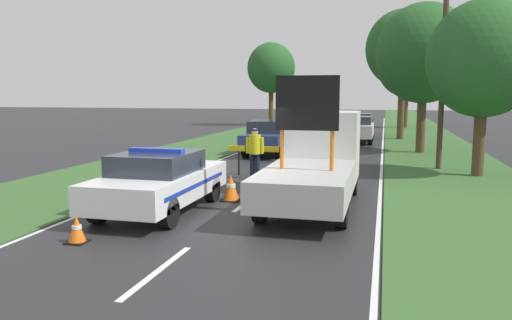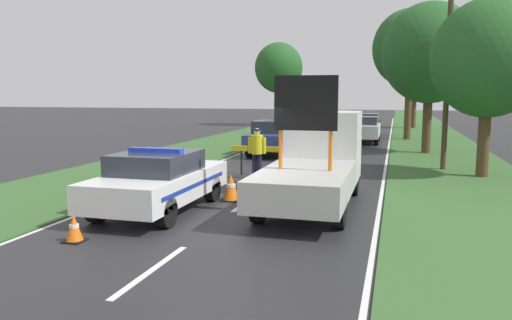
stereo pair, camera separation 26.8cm
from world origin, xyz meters
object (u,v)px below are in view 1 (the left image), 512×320
Objects in this scene: pedestrian_civilian at (304,152)px; queued_car_hatch_blue at (269,137)px; traffic_cone_near_police at (334,168)px; traffic_cone_behind_barrier at (77,229)px; traffic_cone_near_truck at (231,188)px; road_barrier at (279,152)px; traffic_cone_centre_front at (178,172)px; utility_pole at (443,62)px; queued_car_sedan_black at (359,123)px; queued_car_van_white at (356,129)px; roadside_tree_far_left at (424,54)px; roadside_tree_mid_right at (484,59)px; roadside_tree_near_right at (271,68)px; police_car at (160,181)px; work_truck at (316,160)px; roadside_tree_mid_left at (403,49)px; police_officer at (255,149)px; roadside_tree_near_left at (407,67)px.

queued_car_hatch_blue is at bearing 124.59° from pedestrian_civilian.
traffic_cone_near_police reaches higher than traffic_cone_behind_barrier.
queued_car_hatch_blue is (-1.31, 10.18, 0.48)m from traffic_cone_near_truck.
road_barrier reaches higher than traffic_cone_centre_front.
utility_pole is (4.53, 3.50, 3.03)m from pedestrian_civilian.
queued_car_sedan_black is (0.84, 19.07, -0.13)m from pedestrian_civilian.
queued_car_van_white is (3.59, 6.79, -0.02)m from queued_car_hatch_blue.
queued_car_hatch_blue is 8.21m from roadside_tree_far_left.
utility_pole reaches higher than road_barrier.
roadside_tree_mid_right is at bearing 49.36° from traffic_cone_behind_barrier.
utility_pole is at bearing -63.52° from roadside_tree_near_right.
road_barrier is 0.80× the size of queued_car_sedan_black.
police_car is at bearing -128.78° from traffic_cone_near_truck.
work_truck is 6.16m from traffic_cone_behind_barrier.
police_car is 22.68m from roadside_tree_mid_left.
traffic_cone_centre_front is (-4.66, 1.86, -0.77)m from work_truck.
queued_car_sedan_black is 16.31m from utility_pole.
work_truck is 1.28× the size of queued_car_sedan_black.
police_car is 0.62× the size of roadside_tree_near_right.
police_car is 4.02m from traffic_cone_centre_front.
police_officer is 0.38× the size of queued_car_sedan_black.
police_officer is 3.50m from traffic_cone_near_truck.
traffic_cone_near_truck is (1.28, 1.60, -0.40)m from police_car.
police_officer is 19.51m from queued_car_sedan_black.
roadside_tree_mid_right is at bearing 22.51° from road_barrier.
pedestrian_civilian is at bearing -115.52° from roadside_tree_far_left.
roadside_tree_near_right is 21.67m from roadside_tree_far_left.
police_officer is 2.86m from traffic_cone_near_police.
traffic_cone_behind_barrier is 0.07× the size of utility_pole.
traffic_cone_centre_front is 1.27× the size of traffic_cone_behind_barrier.
roadside_tree_mid_right is at bearing 105.84° from queued_car_sedan_black.
roadside_tree_near_right is (-8.15, 26.23, 4.76)m from traffic_cone_near_police.
road_barrier is at bearing -162.46° from traffic_cone_near_police.
roadside_tree_near_right reaches higher than pedestrian_civilian.
roadside_tree_mid_left is at bearing 95.76° from roadside_tree_far_left.
roadside_tree_near_left is (3.31, 30.38, 3.87)m from work_truck.
roadside_tree_near_left reaches higher than roadside_tree_far_left.
roadside_tree_far_left is (0.73, -7.20, -0.84)m from roadside_tree_mid_left.
pedestrian_civilian is at bearing 65.15° from police_car.
work_truck reaches higher than police_officer.
utility_pole reaches higher than queued_car_hatch_blue.
utility_pole is (11.80, -23.69, -1.10)m from roadside_tree_near_right.
police_car is 4.00m from work_truck.
pedestrian_civilian is 0.20× the size of utility_pole.
pedestrian_civilian is 13.29m from queued_car_van_white.
utility_pole is (3.70, 6.86, 2.84)m from work_truck.
police_officer is at bearing 98.98° from queued_car_hatch_blue.
queued_car_hatch_blue is 1.02× the size of queued_car_sedan_black.
roadside_tree_mid_right is at bearing 32.63° from pedestrian_civilian.
traffic_cone_near_police is (1.79, 0.57, -0.58)m from road_barrier.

